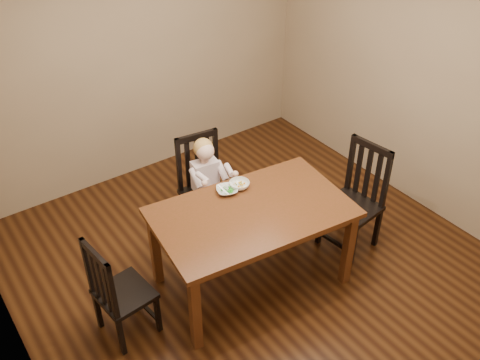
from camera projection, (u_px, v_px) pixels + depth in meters
room at (252, 137)px, 4.18m from camera, size 4.01×4.01×2.71m
dining_table at (252, 219)px, 4.37m from camera, size 1.69×1.13×0.79m
chair_child at (204, 188)px, 5.08m from camera, size 0.49×0.47×1.02m
chair_left at (118, 292)px, 4.05m from camera, size 0.43×0.45×0.94m
chair_right at (356, 199)px, 4.91m from camera, size 0.49×0.50×1.05m
toddler at (206, 179)px, 4.96m from camera, size 0.37×0.44×0.55m
bowl_peas at (227, 190)px, 4.50m from camera, size 0.23×0.23×0.04m
bowl_veg at (239, 185)px, 4.56m from camera, size 0.21×0.21×0.05m
fork at (224, 191)px, 4.46m from camera, size 0.04×0.12×0.05m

